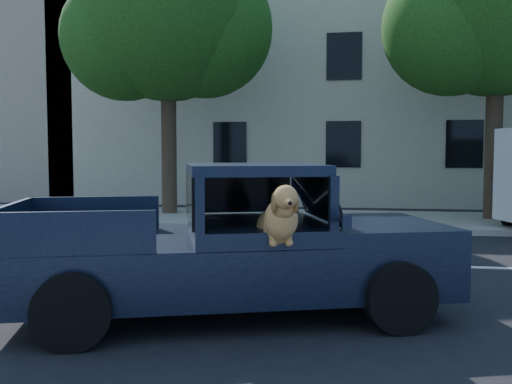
# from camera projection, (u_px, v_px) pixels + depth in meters

# --- Properties ---
(ground) EXTENTS (120.00, 120.00, 0.00)m
(ground) POSITION_uv_depth(u_px,v_px,m) (245.00, 316.00, 6.69)
(ground) COLOR black
(ground) RESTS_ON ground
(far_sidewalk) EXTENTS (60.00, 4.00, 0.15)m
(far_sidewalk) POSITION_uv_depth(u_px,v_px,m) (304.00, 219.00, 15.74)
(far_sidewalk) COLOR gray
(far_sidewalk) RESTS_ON ground
(lane_stripes) EXTENTS (21.60, 0.14, 0.01)m
(lane_stripes) POSITION_uv_depth(u_px,v_px,m) (396.00, 265.00, 9.72)
(lane_stripes) COLOR silver
(lane_stripes) RESTS_ON ground
(street_tree_left) EXTENTS (6.00, 5.20, 8.60)m
(street_tree_left) POSITION_uv_depth(u_px,v_px,m) (169.00, 21.00, 16.40)
(street_tree_left) COLOR #332619
(street_tree_left) RESTS_ON ground
(street_tree_mid) EXTENTS (6.00, 5.20, 8.60)m
(street_tree_mid) POSITION_uv_depth(u_px,v_px,m) (498.00, 8.00, 14.96)
(street_tree_mid) COLOR #332619
(street_tree_mid) RESTS_ON ground
(building_main) EXTENTS (26.00, 6.00, 9.00)m
(building_main) POSITION_uv_depth(u_px,v_px,m) (397.00, 86.00, 22.14)
(building_main) COLOR beige
(building_main) RESTS_ON ground
(pickup_truck) EXTENTS (5.34, 3.39, 1.79)m
(pickup_truck) POSITION_uv_depth(u_px,v_px,m) (226.00, 265.00, 6.70)
(pickup_truck) COLOR black
(pickup_truck) RESTS_ON ground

